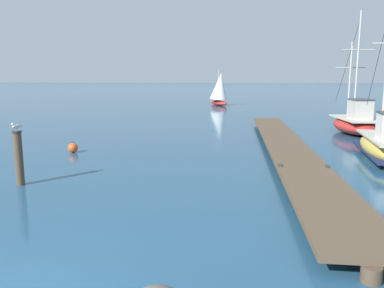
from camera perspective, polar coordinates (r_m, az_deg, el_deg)
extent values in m
cube|color=brown|center=(18.08, 13.79, -0.24)|extent=(2.85, 22.48, 0.16)
cylinder|color=#4C3D2D|center=(7.64, 25.03, -17.06)|extent=(0.36, 0.36, 0.29)
cylinder|color=#4C3D2D|center=(12.73, 16.99, -5.72)|extent=(0.36, 0.36, 0.29)
cylinder|color=#4C3D2D|center=(18.12, 13.76, -0.94)|extent=(0.36, 0.36, 0.29)
cylinder|color=#4C3D2D|center=(23.61, 12.03, 1.64)|extent=(0.36, 0.36, 0.29)
cylinder|color=#4C3D2D|center=(29.15, 10.95, 3.25)|extent=(0.36, 0.36, 0.29)
cube|color=#333338|center=(13.59, 12.88, -3.03)|extent=(0.13, 0.21, 0.08)
cube|color=#333338|center=(13.87, 19.47, -3.10)|extent=(0.13, 0.21, 0.08)
ellipsoid|color=#AD2823|center=(25.64, 22.93, 2.49)|extent=(2.19, 4.88, 0.98)
cube|color=#B2AD9E|center=(25.59, 23.00, 3.49)|extent=(1.93, 4.39, 0.08)
cube|color=#B7B2A8|center=(24.86, 23.67, 4.69)|extent=(1.09, 1.28, 1.14)
cube|color=#3D3D42|center=(24.82, 23.77, 6.07)|extent=(1.18, 1.38, 0.06)
cylinder|color=#B2ADA3|center=(25.70, 23.30, 10.67)|extent=(0.11, 0.11, 6.33)
cylinder|color=#B2ADA3|center=(25.73, 23.45, 12.69)|extent=(1.89, 0.09, 0.06)
cylinder|color=#333338|center=(27.31, 22.07, 11.33)|extent=(0.08, 3.29, 4.68)
cylinder|color=#B2ADA3|center=(26.71, 22.35, 8.85)|extent=(0.11, 0.11, 4.64)
cylinder|color=#B2ADA3|center=(26.72, 22.46, 10.43)|extent=(1.89, 0.09, 0.06)
cylinder|color=#333338|center=(27.89, 21.51, 9.41)|extent=(0.07, 2.41, 3.43)
ellipsoid|color=gold|center=(18.52, 26.27, -0.46)|extent=(2.26, 5.40, 0.92)
cube|color=#B2AD9E|center=(18.46, 26.37, 0.82)|extent=(2.01, 4.85, 0.08)
cube|color=#19234C|center=(18.56, 26.22, -1.09)|extent=(2.26, 5.29, 0.08)
cylinder|color=#333338|center=(20.17, 25.87, 11.39)|extent=(0.54, 3.17, 4.57)
cylinder|color=#4C3D2D|center=(13.61, -24.27, -1.93)|extent=(0.26, 0.26, 1.79)
cylinder|color=#28282D|center=(13.47, -24.54, 1.66)|extent=(0.30, 0.30, 0.06)
cylinder|color=gold|center=(13.44, -24.50, 1.93)|extent=(0.01, 0.01, 0.07)
cylinder|color=gold|center=(13.48, -24.61, 1.95)|extent=(0.01, 0.01, 0.07)
ellipsoid|color=white|center=(13.45, -24.59, 2.38)|extent=(0.25, 0.30, 0.13)
ellipsoid|color=silver|center=(13.41, -24.40, 2.42)|extent=(0.16, 0.22, 0.09)
ellipsoid|color=#383838|center=(13.47, -24.00, 2.45)|extent=(0.06, 0.07, 0.04)
ellipsoid|color=silver|center=(13.51, -24.63, 2.45)|extent=(0.16, 0.22, 0.09)
ellipsoid|color=#383838|center=(13.55, -24.21, 2.48)|extent=(0.06, 0.07, 0.04)
cone|color=white|center=(13.52, -24.03, 2.46)|extent=(0.10, 0.11, 0.07)
sphere|color=white|center=(13.39, -25.05, 2.68)|extent=(0.08, 0.08, 0.08)
cone|color=gold|center=(13.36, -25.23, 2.63)|extent=(0.04, 0.05, 0.02)
sphere|color=#E04C1E|center=(18.66, -17.22, -0.53)|extent=(0.45, 0.45, 0.45)
torus|color=black|center=(18.62, -17.25, 0.15)|extent=(0.14, 0.02, 0.14)
ellipsoid|color=#AD2823|center=(46.79, 3.98, 6.10)|extent=(2.65, 4.31, 0.60)
cylinder|color=#B2ADA3|center=(46.78, 3.97, 8.72)|extent=(0.08, 0.08, 3.68)
cone|color=silver|center=(46.47, 4.14, 8.49)|extent=(3.05, 2.88, 3.33)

